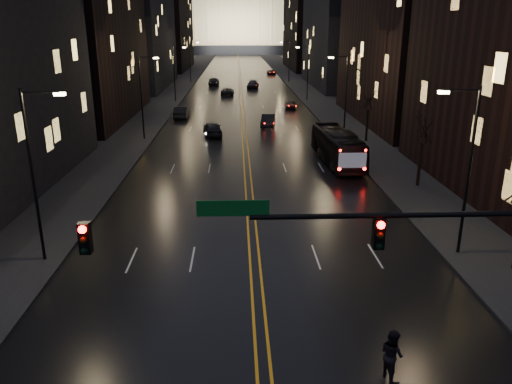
{
  "coord_description": "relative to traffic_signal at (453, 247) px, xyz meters",
  "views": [
    {
      "loc": [
        -0.86,
        -14.12,
        11.65
      ],
      "look_at": [
        0.11,
        10.7,
        3.48
      ],
      "focal_mm": 35.0,
      "sensor_mm": 36.0,
      "label": 1
    }
  ],
  "objects": [
    {
      "name": "road",
      "position": [
        -5.91,
        130.0,
        -5.09
      ],
      "size": [
        20.0,
        320.0,
        0.02
      ],
      "primitive_type": "cube",
      "color": "black",
      "rests_on": "ground"
    },
    {
      "name": "sidewalk_left",
      "position": [
        -19.91,
        130.0,
        -5.02
      ],
      "size": [
        8.0,
        320.0,
        0.16
      ],
      "primitive_type": "cube",
      "color": "black",
      "rests_on": "ground"
    },
    {
      "name": "sidewalk_right",
      "position": [
        8.09,
        130.0,
        -5.02
      ],
      "size": [
        8.0,
        320.0,
        0.16
      ],
      "primitive_type": "cube",
      "color": "black",
      "rests_on": "ground"
    },
    {
      "name": "center_line",
      "position": [
        -5.91,
        130.0,
        -5.08
      ],
      "size": [
        0.62,
        320.0,
        0.01
      ],
      "primitive_type": "cube",
      "color": "orange",
      "rests_on": "road"
    },
    {
      "name": "building_left_mid",
      "position": [
        -26.91,
        54.0,
        8.9
      ],
      "size": [
        12.0,
        30.0,
        28.0
      ],
      "primitive_type": "cube",
      "color": "black",
      "rests_on": "ground"
    },
    {
      "name": "building_left_far",
      "position": [
        -26.91,
        92.0,
        4.9
      ],
      "size": [
        12.0,
        34.0,
        20.0
      ],
      "primitive_type": "cube",
      "color": "black",
      "rests_on": "ground"
    },
    {
      "name": "building_left_dist",
      "position": [
        -26.91,
        140.0,
        6.9
      ],
      "size": [
        12.0,
        40.0,
        24.0
      ],
      "primitive_type": "cube",
      "color": "black",
      "rests_on": "ground"
    },
    {
      "name": "building_right_mid",
      "position": [
        15.09,
        92.0,
        7.9
      ],
      "size": [
        12.0,
        34.0,
        26.0
      ],
      "primitive_type": "cube",
      "color": "black",
      "rests_on": "ground"
    },
    {
      "name": "building_right_dist",
      "position": [
        15.09,
        140.0,
        5.9
      ],
      "size": [
        12.0,
        40.0,
        22.0
      ],
      "primitive_type": "cube",
      "color": "black",
      "rests_on": "ground"
    },
    {
      "name": "capitol",
      "position": [
        -5.91,
        250.0,
        12.05
      ],
      "size": [
        90.0,
        50.0,
        58.5
      ],
      "color": "black",
      "rests_on": "ground"
    },
    {
      "name": "traffic_signal",
      "position": [
        0.0,
        0.0,
        0.0
      ],
      "size": [
        17.29,
        0.45,
        7.0
      ],
      "color": "black",
      "rests_on": "ground"
    },
    {
      "name": "streetlamp_right_near",
      "position": [
        4.91,
        10.0,
        -0.02
      ],
      "size": [
        2.13,
        0.25,
        9.0
      ],
      "color": "black",
      "rests_on": "ground"
    },
    {
      "name": "streetlamp_left_near",
      "position": [
        -16.72,
        10.0,
        -0.02
      ],
      "size": [
        2.13,
        0.25,
        9.0
      ],
      "color": "black",
      "rests_on": "ground"
    },
    {
      "name": "streetlamp_right_mid",
      "position": [
        4.91,
        40.0,
        -0.02
      ],
      "size": [
        2.13,
        0.25,
        9.0
      ],
      "color": "black",
      "rests_on": "ground"
    },
    {
      "name": "streetlamp_left_mid",
      "position": [
        -16.72,
        40.0,
        -0.02
      ],
      "size": [
        2.13,
        0.25,
        9.0
      ],
      "color": "black",
      "rests_on": "ground"
    },
    {
      "name": "streetlamp_right_far",
      "position": [
        4.91,
        70.0,
        -0.02
      ],
      "size": [
        2.13,
        0.25,
        9.0
      ],
      "color": "black",
      "rests_on": "ground"
    },
    {
      "name": "streetlamp_left_far",
      "position": [
        -16.72,
        70.0,
        -0.02
      ],
      "size": [
        2.13,
        0.25,
        9.0
      ],
      "color": "black",
      "rests_on": "ground"
    },
    {
      "name": "streetlamp_right_dist",
      "position": [
        4.91,
        100.0,
        -0.02
      ],
      "size": [
        2.13,
        0.25,
        9.0
      ],
      "color": "black",
      "rests_on": "ground"
    },
    {
      "name": "streetlamp_left_dist",
      "position": [
        -16.72,
        100.0,
        -0.02
      ],
      "size": [
        2.13,
        0.25,
        9.0
      ],
      "color": "black",
      "rests_on": "ground"
    },
    {
      "name": "tree_right_mid",
      "position": [
        7.09,
        22.0,
        -0.58
      ],
      "size": [
        2.4,
        2.4,
        6.65
      ],
      "color": "black",
      "rests_on": "ground"
    },
    {
      "name": "tree_right_far",
      "position": [
        7.09,
        38.0,
        -0.58
      ],
      "size": [
        2.4,
        2.4,
        6.65
      ],
      "color": "black",
      "rests_on": "ground"
    },
    {
      "name": "bus",
      "position": [
        2.28,
        29.46,
        -3.6
      ],
      "size": [
        3.15,
        10.92,
        3.01
      ],
      "primitive_type": "imported",
      "rotation": [
        0.0,
        0.0,
        0.06
      ],
      "color": "black",
      "rests_on": "ground"
    },
    {
      "name": "oncoming_car_a",
      "position": [
        -9.51,
        41.92,
        -4.27
      ],
      "size": [
        2.54,
        5.07,
        1.66
      ],
      "primitive_type": "imported",
      "rotation": [
        0.0,
        0.0,
        3.27
      ],
      "color": "black",
      "rests_on": "ground"
    },
    {
      "name": "oncoming_car_b",
      "position": [
        -14.26,
        53.83,
        -4.29
      ],
      "size": [
        1.73,
        4.92,
        1.62
      ],
      "primitive_type": "imported",
      "rotation": [
        0.0,
        0.0,
        3.14
      ],
      "color": "black",
      "rests_on": "ground"
    },
    {
      "name": "oncoming_car_c",
      "position": [
        -8.41,
        78.51,
        -4.43
      ],
      "size": [
        2.45,
        4.95,
        1.35
      ],
      "primitive_type": "imported",
      "rotation": [
        0.0,
        0.0,
        3.1
      ],
      "color": "black",
      "rests_on": "ground"
    },
    {
      "name": "oncoming_car_d",
      "position": [
        -11.57,
        95.3,
        -4.31
      ],
      "size": [
        2.24,
        5.49,
        1.59
      ],
      "primitive_type": "imported",
      "rotation": [
        0.0,
        0.0,
        3.14
      ],
      "color": "black",
      "rests_on": "ground"
    },
    {
      "name": "receding_car_a",
      "position": [
        -2.86,
        47.56,
        -4.36
      ],
      "size": [
        2.16,
        4.69,
        1.49
      ],
      "primitive_type": "imported",
      "rotation": [
        0.0,
        0.0,
        -0.13
      ],
      "color": "black",
      "rests_on": "ground"
    },
    {
      "name": "receding_car_b",
      "position": [
        1.49,
        61.64,
        -4.46
      ],
      "size": [
        1.93,
        3.94,
        1.29
      ],
      "primitive_type": "imported",
      "rotation": [
        0.0,
        0.0,
        -0.11
      ],
      "color": "black",
      "rests_on": "ground"
    },
    {
      "name": "receding_car_c",
      "position": [
        -3.41,
        88.81,
        -4.33
      ],
      "size": [
        2.76,
        5.52,
        1.54
      ],
      "primitive_type": "imported",
      "rotation": [
        0.0,
        0.0,
        -0.12
      ],
      "color": "black",
      "rests_on": "ground"
    },
    {
      "name": "receding_car_d",
      "position": [
        2.52,
        120.65,
        -4.49
      ],
      "size": [
        2.26,
        4.49,
        1.22
      ],
      "primitive_type": "imported",
      "rotation": [
        0.0,
        0.0,
        0.05
      ],
      "color": "black",
      "rests_on": "ground"
    },
    {
      "name": "pedestrian_b",
      "position": [
        -1.51,
        0.28,
        -4.15
      ],
      "size": [
        0.81,
        1.05,
        1.9
      ],
      "primitive_type": "imported",
      "rotation": [
        0.0,
        0.0,
        1.94
      ],
      "color": "black",
      "rests_on": "ground"
    }
  ]
}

